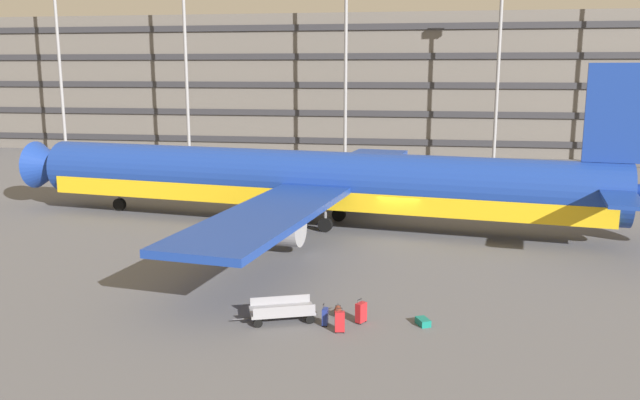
# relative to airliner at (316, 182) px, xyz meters

# --- Properties ---
(ground_plane) EXTENTS (600.00, 600.00, 0.00)m
(ground_plane) POSITION_rel_airliner_xyz_m (5.36, -1.92, -2.85)
(ground_plane) COLOR #5B5B60
(terminal_structure) EXTENTS (138.17, 18.85, 16.42)m
(terminal_structure) POSITION_rel_airliner_xyz_m (5.36, 45.50, 5.36)
(terminal_structure) COLOR #605B56
(terminal_structure) RESTS_ON ground_plane
(airliner) EXTENTS (43.90, 35.81, 10.32)m
(airliner) POSITION_rel_airliner_xyz_m (0.00, 0.00, 0.00)
(airliner) COLOR navy
(airliner) RESTS_ON ground_plane
(light_mast_far_left) EXTENTS (1.80, 0.50, 25.98)m
(light_mast_far_left) POSITION_rel_airliner_xyz_m (-34.63, 29.45, 11.89)
(light_mast_far_left) COLOR gray
(light_mast_far_left) RESTS_ON ground_plane
(light_mast_left) EXTENTS (1.80, 0.50, 25.20)m
(light_mast_left) POSITION_rel_airliner_xyz_m (-19.53, 29.45, 11.49)
(light_mast_left) COLOR gray
(light_mast_left) RESTS_ON ground_plane
(light_mast_center_left) EXTENTS (1.80, 0.50, 24.45)m
(light_mast_center_left) POSITION_rel_airliner_xyz_m (-1.75, 29.45, 11.10)
(light_mast_center_left) COLOR gray
(light_mast_center_left) RESTS_ON ground_plane
(light_mast_center_right) EXTENTS (1.80, 0.50, 18.97)m
(light_mast_center_right) POSITION_rel_airliner_xyz_m (14.00, 29.45, 8.28)
(light_mast_center_right) COLOR gray
(light_mast_center_right) RESTS_ON ground_plane
(suitcase_navy) EXTENTS (0.42, 0.32, 0.97)m
(suitcase_navy) POSITION_rel_airliner_xyz_m (3.84, -17.36, -2.41)
(suitcase_navy) COLOR #B21E23
(suitcase_navy) RESTS_ON ground_plane
(suitcase_large) EXTENTS (0.46, 0.53, 0.97)m
(suitcase_large) POSITION_rel_airliner_xyz_m (4.55, -16.26, -2.41)
(suitcase_large) COLOR #B21E23
(suitcase_large) RESTS_ON ground_plane
(suitcase_upright) EXTENTS (0.66, 0.78, 0.27)m
(suitcase_upright) POSITION_rel_airliner_xyz_m (7.00, -16.11, -2.71)
(suitcase_upright) COLOR #147266
(suitcase_upright) RESTS_ON ground_plane
(suitcase_laid_flat) EXTENTS (0.22, 0.37, 0.89)m
(suitcase_laid_flat) POSITION_rel_airliner_xyz_m (3.18, -16.77, -2.47)
(suitcase_laid_flat) COLOR navy
(suitcase_laid_flat) RESTS_ON ground_plane
(backpack_scuffed) EXTENTS (0.33, 0.31, 0.54)m
(backpack_scuffed) POSITION_rel_airliner_xyz_m (3.55, -15.79, -2.61)
(backpack_scuffed) COLOR #592619
(backpack_scuffed) RESTS_ON ground_plane
(baggage_cart) EXTENTS (3.33, 2.12, 0.82)m
(baggage_cart) POSITION_rel_airliner_xyz_m (1.39, -16.52, -2.42)
(baggage_cart) COLOR gray
(baggage_cart) RESTS_ON ground_plane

